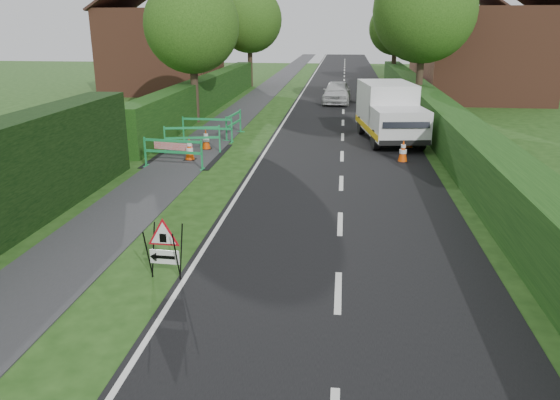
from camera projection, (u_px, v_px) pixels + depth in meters
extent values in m
plane|color=#1C3F12|center=(185.00, 313.00, 9.01)|extent=(120.00, 120.00, 0.00)
cube|color=black|center=(344.00, 86.00, 41.81)|extent=(6.00, 90.00, 0.02)
cube|color=#2D2D30|center=(273.00, 85.00, 42.41)|extent=(2.00, 90.00, 0.02)
cube|color=#14380F|center=(208.00, 110.00, 30.34)|extent=(1.00, 24.00, 1.80)
cube|color=#14380F|center=(436.00, 135.00, 23.42)|extent=(1.20, 50.00, 1.50)
cube|color=brown|center=(163.00, 51.00, 37.60)|extent=(7.00, 7.00, 5.50)
cube|color=brown|center=(485.00, 55.00, 33.43)|extent=(7.00, 7.00, 5.50)
cube|color=brown|center=(457.00, 46.00, 46.55)|extent=(7.00, 7.00, 5.50)
cylinder|color=#2D2116|center=(195.00, 95.00, 26.11)|extent=(0.36, 0.36, 2.62)
sphere|color=#1E4312|center=(192.00, 25.00, 25.13)|extent=(4.40, 4.40, 4.40)
cylinder|color=#2D2116|center=(419.00, 85.00, 28.65)|extent=(0.36, 0.36, 2.97)
sphere|color=#1E4312|center=(425.00, 11.00, 27.51)|extent=(5.20, 5.20, 5.20)
cylinder|color=#2D2116|center=(250.00, 67.00, 41.21)|extent=(0.36, 0.36, 2.80)
sphere|color=#1E4312|center=(249.00, 20.00, 40.15)|extent=(4.80, 4.80, 4.80)
cylinder|color=#2D2116|center=(393.00, 67.00, 43.85)|extent=(0.36, 0.36, 2.45)
sphere|color=#1E4312|center=(396.00, 28.00, 42.92)|extent=(4.20, 4.20, 4.20)
cylinder|color=black|center=(148.00, 255.00, 9.98)|extent=(0.04, 0.31, 1.01)
cylinder|color=black|center=(153.00, 250.00, 10.22)|extent=(0.04, 0.31, 1.01)
cylinder|color=black|center=(177.00, 257.00, 9.90)|extent=(0.04, 0.31, 1.01)
cylinder|color=black|center=(181.00, 251.00, 10.14)|extent=(0.04, 0.31, 1.01)
cube|color=white|center=(165.00, 257.00, 10.06)|extent=(0.56, 0.05, 0.27)
cube|color=black|center=(164.00, 257.00, 10.05)|extent=(0.40, 0.03, 0.06)
cone|color=black|center=(153.00, 256.00, 10.08)|extent=(0.14, 0.17, 0.16)
cube|color=black|center=(163.00, 238.00, 9.93)|extent=(0.13, 0.02, 0.16)
cube|color=silver|center=(386.00, 105.00, 22.57)|extent=(2.37, 3.36, 1.86)
cube|color=silver|center=(399.00, 124.00, 20.43)|extent=(2.21, 2.27, 1.14)
cube|color=black|center=(406.00, 121.00, 19.43)|extent=(1.71, 0.47, 0.52)
cube|color=yellow|center=(366.00, 127.00, 21.90)|extent=(0.72, 4.73, 0.23)
cube|color=yellow|center=(414.00, 127.00, 21.97)|extent=(0.72, 4.73, 0.23)
cube|color=black|center=(405.00, 143.00, 19.68)|extent=(1.89, 0.39, 0.19)
cylinder|color=black|center=(376.00, 140.00, 20.54)|extent=(0.34, 0.80, 0.77)
cylinder|color=black|center=(421.00, 140.00, 20.60)|extent=(0.34, 0.80, 0.77)
cylinder|color=black|center=(361.00, 125.00, 23.50)|extent=(0.34, 0.80, 0.77)
cylinder|color=black|center=(401.00, 125.00, 23.56)|extent=(0.34, 0.80, 0.77)
cube|color=black|center=(402.00, 162.00, 18.83)|extent=(0.38, 0.38, 0.04)
cone|color=#E24707|center=(403.00, 150.00, 18.70)|extent=(0.32, 0.32, 0.75)
cylinder|color=white|center=(403.00, 151.00, 18.72)|extent=(0.25, 0.25, 0.14)
cylinder|color=white|center=(403.00, 146.00, 18.66)|extent=(0.17, 0.17, 0.10)
cube|color=black|center=(408.00, 148.00, 20.96)|extent=(0.38, 0.38, 0.04)
cone|color=#E24707|center=(409.00, 137.00, 20.83)|extent=(0.32, 0.32, 0.75)
cylinder|color=white|center=(409.00, 138.00, 20.85)|extent=(0.25, 0.25, 0.14)
cylinder|color=white|center=(409.00, 134.00, 20.79)|extent=(0.17, 0.17, 0.10)
cube|color=black|center=(391.00, 136.00, 23.21)|extent=(0.38, 0.38, 0.04)
cone|color=#E24707|center=(392.00, 126.00, 23.09)|extent=(0.32, 0.32, 0.75)
cylinder|color=white|center=(392.00, 127.00, 23.10)|extent=(0.25, 0.25, 0.14)
cylinder|color=white|center=(392.00, 123.00, 23.04)|extent=(0.17, 0.17, 0.10)
cube|color=black|center=(190.00, 160.00, 19.08)|extent=(0.38, 0.38, 0.04)
cone|color=#E24707|center=(189.00, 149.00, 18.96)|extent=(0.32, 0.32, 0.75)
cylinder|color=white|center=(189.00, 150.00, 18.97)|extent=(0.25, 0.25, 0.14)
cylinder|color=white|center=(189.00, 144.00, 18.91)|extent=(0.17, 0.17, 0.10)
cube|color=black|center=(206.00, 149.00, 20.72)|extent=(0.38, 0.38, 0.04)
cone|color=#E24707|center=(206.00, 139.00, 20.60)|extent=(0.32, 0.32, 0.75)
cylinder|color=white|center=(206.00, 140.00, 20.61)|extent=(0.25, 0.25, 0.14)
cylinder|color=white|center=(206.00, 135.00, 20.55)|extent=(0.17, 0.17, 0.10)
cube|color=#1A9049|center=(145.00, 152.00, 18.10)|extent=(0.06, 0.06, 1.00)
cube|color=#1A9049|center=(202.00, 155.00, 17.66)|extent=(0.06, 0.06, 1.00)
cube|color=#1A9049|center=(172.00, 141.00, 17.75)|extent=(1.99, 0.29, 0.08)
cube|color=#1A9049|center=(173.00, 152.00, 17.87)|extent=(1.99, 0.29, 0.08)
cube|color=#1A9049|center=(146.00, 166.00, 18.25)|extent=(0.10, 0.35, 0.04)
cube|color=#1A9049|center=(202.00, 169.00, 17.81)|extent=(0.10, 0.35, 0.04)
cube|color=#1A9049|center=(165.00, 140.00, 20.00)|extent=(0.06, 0.06, 1.00)
cube|color=#1A9049|center=(220.00, 139.00, 20.20)|extent=(0.06, 0.06, 1.00)
cube|color=#1A9049|center=(192.00, 128.00, 19.97)|extent=(1.96, 0.48, 0.08)
cube|color=#1A9049|center=(192.00, 138.00, 20.08)|extent=(1.96, 0.48, 0.08)
cube|color=#1A9049|center=(166.00, 152.00, 20.15)|extent=(0.13, 0.35, 0.04)
cube|color=#1A9049|center=(220.00, 151.00, 20.34)|extent=(0.13, 0.35, 0.04)
cube|color=#1A9049|center=(183.00, 129.00, 22.04)|extent=(0.05, 0.05, 1.00)
cube|color=#1A9049|center=(232.00, 130.00, 21.78)|extent=(0.05, 0.05, 1.00)
cube|color=#1A9049|center=(207.00, 119.00, 21.78)|extent=(2.00, 0.10, 0.08)
cube|color=#1A9049|center=(207.00, 128.00, 21.89)|extent=(2.00, 0.10, 0.08)
cube|color=#1A9049|center=(184.00, 141.00, 22.19)|extent=(0.07, 0.35, 0.04)
cube|color=#1A9049|center=(232.00, 142.00, 21.93)|extent=(0.07, 0.35, 0.04)
cube|color=#1A9049|center=(226.00, 129.00, 22.05)|extent=(0.05, 0.05, 1.00)
cube|color=#1A9049|center=(240.00, 121.00, 23.91)|extent=(0.05, 0.05, 1.00)
cube|color=#1A9049|center=(233.00, 115.00, 22.85)|extent=(0.25, 1.99, 0.08)
cube|color=#1A9049|center=(234.00, 124.00, 22.96)|extent=(0.25, 1.99, 0.08)
cube|color=#1A9049|center=(227.00, 141.00, 22.20)|extent=(0.35, 0.10, 0.04)
cube|color=#1A9049|center=(241.00, 132.00, 24.05)|extent=(0.35, 0.10, 0.04)
cube|color=red|center=(174.00, 159.00, 19.29)|extent=(1.48, 0.34, 0.25)
imported|color=silver|center=(337.00, 92.00, 32.54)|extent=(1.73, 3.96, 1.33)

